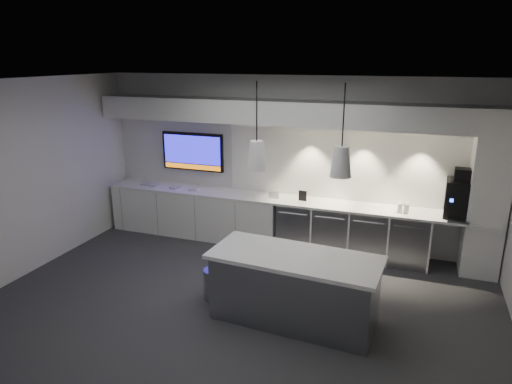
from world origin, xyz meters
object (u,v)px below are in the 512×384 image
at_px(coffee_machine, 460,197).
at_px(bin, 215,284).
at_px(wall_tv, 193,152).
at_px(island, 294,288).

bearing_deg(coffee_machine, bin, -143.78).
distance_m(wall_tv, coffee_machine, 4.73).
distance_m(island, coffee_machine, 3.14).
bearing_deg(island, wall_tv, 140.81).
height_order(wall_tv, coffee_machine, wall_tv).
height_order(wall_tv, island, wall_tv).
xyz_separation_m(island, bin, (-1.20, 0.17, -0.24)).
height_order(bin, coffee_machine, coffee_machine).
relative_size(bin, coffee_machine, 0.57).
bearing_deg(wall_tv, island, -43.15).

